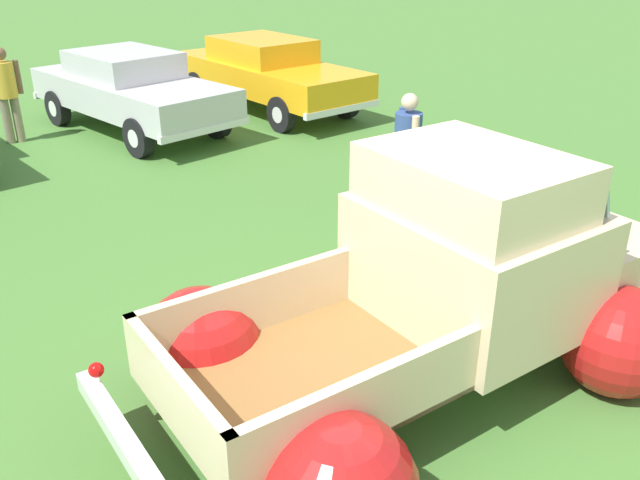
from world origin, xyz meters
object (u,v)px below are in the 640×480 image
object	(u,v)px
vintage_pickup_truck	(446,296)
spectator_0	(7,90)
show_car_2	(131,89)
spectator_1	(407,149)
show_car_3	(267,72)

from	to	relation	value
vintage_pickup_truck	spectator_0	xyz separation A→B (m)	(-1.48, 9.21, 0.17)
vintage_pickup_truck	show_car_2	size ratio (longest dim) A/B	0.99
show_car_2	spectator_1	world-z (taller)	spectator_1
vintage_pickup_truck	spectator_1	world-z (taller)	vintage_pickup_truck
spectator_1	show_car_3	bearing A→B (deg)	96.01
vintage_pickup_truck	show_car_3	size ratio (longest dim) A/B	0.96
show_car_2	spectator_0	world-z (taller)	spectator_0
vintage_pickup_truck	spectator_1	distance (m)	3.45
show_car_3	spectator_1	distance (m)	6.12
vintage_pickup_truck	show_car_3	distance (m)	9.40
show_car_2	show_car_3	bearing A→B (deg)	78.72
show_car_3	spectator_0	xyz separation A→B (m)	(-4.86, 0.45, 0.15)
show_car_3	spectator_1	world-z (taller)	spectator_1
spectator_1	vintage_pickup_truck	bearing A→B (deg)	-106.21
spectator_0	spectator_1	xyz separation A→B (m)	(3.47, -6.40, -0.01)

